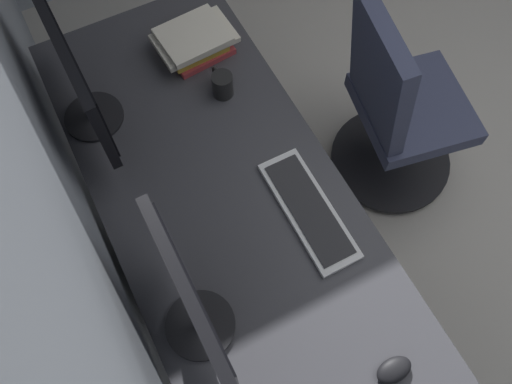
% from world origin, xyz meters
% --- Properties ---
extents(wall_back, '(5.05, 0.10, 2.60)m').
position_xyz_m(wall_back, '(0.00, 1.99, 1.30)').
color(wall_back, '#8C939E').
rests_on(wall_back, ground).
extents(desk, '(2.00, 0.74, 0.73)m').
position_xyz_m(desk, '(0.21, 1.55, 0.67)').
color(desk, '#38383D').
rests_on(desk, ground).
extents(drawer_pedestal, '(0.40, 0.51, 0.69)m').
position_xyz_m(drawer_pedestal, '(0.29, 1.58, 0.35)').
color(drawer_pedestal, '#38383D').
rests_on(drawer_pedestal, ground).
extents(monitor_primary, '(0.48, 0.20, 0.41)m').
position_xyz_m(monitor_primary, '(0.00, 1.78, 0.97)').
color(monitor_primary, black).
rests_on(monitor_primary, desk).
extents(monitor_secondary, '(0.58, 0.20, 0.42)m').
position_xyz_m(monitor_secondary, '(0.81, 1.81, 0.97)').
color(monitor_secondary, black).
rests_on(monitor_secondary, desk).
extents(keyboard_main, '(0.42, 0.14, 0.02)m').
position_xyz_m(keyboard_main, '(0.17, 1.34, 0.74)').
color(keyboard_main, silver).
rests_on(keyboard_main, desk).
extents(mouse_main, '(0.06, 0.10, 0.03)m').
position_xyz_m(mouse_main, '(-0.35, 1.37, 0.75)').
color(mouse_main, black).
rests_on(mouse_main, desk).
extents(book_stack_near, '(0.23, 0.29, 0.10)m').
position_xyz_m(book_stack_near, '(0.91, 1.38, 0.78)').
color(book_stack_near, '#B2383D').
rests_on(book_stack_near, desk).
extents(coffee_mug, '(0.11, 0.07, 0.09)m').
position_xyz_m(coffee_mug, '(0.70, 1.38, 0.78)').
color(coffee_mug, black).
rests_on(coffee_mug, desk).
extents(office_chair, '(0.56, 0.59, 0.97)m').
position_xyz_m(office_chair, '(0.47, 0.72, 0.46)').
color(office_chair, '#383D56').
rests_on(office_chair, ground).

